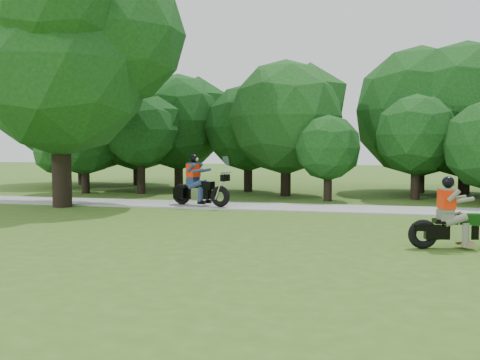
# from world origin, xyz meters

# --- Properties ---
(ground) EXTENTS (100.00, 100.00, 0.00)m
(ground) POSITION_xyz_m (0.00, 0.00, 0.00)
(ground) COLOR #395B1A
(ground) RESTS_ON ground
(walkway) EXTENTS (60.00, 2.20, 0.06)m
(walkway) POSITION_xyz_m (0.00, 8.00, 0.03)
(walkway) COLOR gray
(walkway) RESTS_ON ground
(tree_line) EXTENTS (39.07, 11.12, 7.75)m
(tree_line) POSITION_xyz_m (-0.56, 14.85, 3.58)
(tree_line) COLOR black
(tree_line) RESTS_ON ground
(big_tree_west) EXTENTS (8.64, 6.56, 9.96)m
(big_tree_west) POSITION_xyz_m (-10.54, 6.85, 5.76)
(big_tree_west) COLOR black
(big_tree_west) RESTS_ON ground
(chopper_motorcycle) EXTENTS (2.18, 0.82, 1.57)m
(chopper_motorcycle) POSITION_xyz_m (2.01, 1.48, 0.58)
(chopper_motorcycle) COLOR black
(chopper_motorcycle) RESTS_ON ground
(touring_motorcycle) EXTENTS (2.37, 1.19, 1.84)m
(touring_motorcycle) POSITION_xyz_m (-5.75, 7.55, 0.73)
(touring_motorcycle) COLOR black
(touring_motorcycle) RESTS_ON walkway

